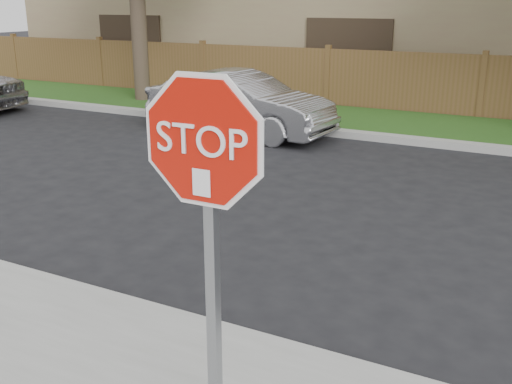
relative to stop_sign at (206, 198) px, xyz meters
The scene contains 6 objects.
ground 2.37m from the stop_sign, 99.55° to the left, with size 90.00×90.00×0.00m, color black.
far_curb 9.79m from the stop_sign, 91.48° to the left, with size 70.00×0.30×0.15m, color gray.
grass_strip 11.42m from the stop_sign, 91.27° to the left, with size 70.00×3.00×0.12m, color #1E4714.
fence 12.92m from the stop_sign, 91.11° to the left, with size 70.00×0.12×1.60m, color brown.
stop_sign is the anchor object (origin of this frame).
sedan_left 10.01m from the stop_sign, 118.16° to the left, with size 1.46×4.19×1.38m, color #A1A1A5.
Camera 1 is at (1.92, -4.08, 2.86)m, focal length 42.00 mm.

